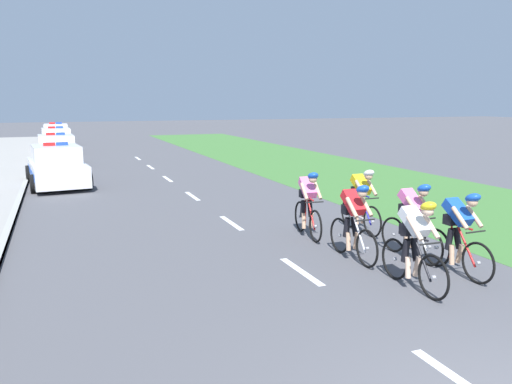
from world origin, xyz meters
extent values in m
cube|color=#9E9E99|center=(-5.22, 14.00, 0.07)|extent=(0.16, 60.00, 0.13)
cube|color=#3D7033|center=(7.25, 14.00, 0.00)|extent=(7.00, 60.00, 0.01)
cube|color=white|center=(0.00, 1.19, 0.00)|extent=(0.14, 1.60, 0.01)
cube|color=white|center=(0.00, 5.19, 0.00)|extent=(0.14, 1.60, 0.01)
cube|color=white|center=(0.00, 9.19, 0.00)|extent=(0.14, 1.60, 0.01)
cube|color=white|center=(0.00, 13.19, 0.00)|extent=(0.14, 1.60, 0.01)
cube|color=white|center=(0.00, 17.19, 0.00)|extent=(0.14, 1.60, 0.01)
cube|color=white|center=(0.00, 21.19, 0.00)|extent=(0.14, 1.60, 0.01)
cube|color=white|center=(0.00, 25.19, 0.00)|extent=(0.14, 1.60, 0.01)
torus|color=black|center=(1.31, 3.25, 0.36)|extent=(0.05, 0.72, 0.72)
cylinder|color=#99999E|center=(1.31, 3.25, 0.36)|extent=(0.06, 0.06, 0.06)
torus|color=black|center=(1.33, 4.25, 0.36)|extent=(0.05, 0.72, 0.72)
cylinder|color=#99999E|center=(1.33, 4.25, 0.36)|extent=(0.06, 0.06, 0.06)
cylinder|color=black|center=(1.32, 3.70, 0.90)|extent=(0.04, 0.55, 0.04)
cylinder|color=black|center=(1.32, 3.52, 0.58)|extent=(0.05, 0.48, 0.63)
cylinder|color=black|center=(1.32, 3.90, 0.60)|extent=(0.04, 0.04, 0.65)
cylinder|color=black|center=(1.31, 3.35, 0.88)|extent=(0.42, 0.03, 0.03)
cube|color=black|center=(1.32, 3.90, 0.94)|extent=(0.10, 0.22, 0.05)
cube|color=white|center=(1.32, 3.77, 1.14)|extent=(0.29, 0.55, 0.45)
cube|color=black|center=(1.32, 3.89, 0.98)|extent=(0.28, 0.20, 0.18)
cylinder|color=black|center=(1.41, 3.84, 0.64)|extent=(0.11, 0.22, 0.40)
cylinder|color=beige|center=(1.41, 3.76, 0.37)|extent=(0.09, 0.16, 0.36)
cylinder|color=black|center=(1.23, 3.84, 0.64)|extent=(0.11, 0.17, 0.40)
cylinder|color=beige|center=(1.23, 3.76, 0.37)|extent=(0.09, 0.12, 0.36)
cylinder|color=beige|center=(1.48, 3.56, 1.09)|extent=(0.08, 0.40, 0.35)
cylinder|color=beige|center=(1.16, 3.56, 1.09)|extent=(0.08, 0.40, 0.35)
sphere|color=beige|center=(1.31, 3.47, 1.38)|extent=(0.19, 0.19, 0.19)
ellipsoid|color=yellow|center=(1.31, 3.46, 1.45)|extent=(0.23, 0.32, 0.24)
torus|color=black|center=(2.50, 3.55, 0.36)|extent=(0.06, 0.72, 0.72)
cylinder|color=#99999E|center=(2.50, 3.55, 0.36)|extent=(0.06, 0.06, 0.06)
torus|color=black|center=(2.48, 4.55, 0.36)|extent=(0.06, 0.72, 0.72)
cylinder|color=#99999E|center=(2.48, 4.55, 0.36)|extent=(0.06, 0.06, 0.06)
cylinder|color=#B21919|center=(2.49, 4.00, 0.90)|extent=(0.05, 0.55, 0.04)
cylinder|color=#B21919|center=(2.50, 3.82, 0.58)|extent=(0.05, 0.48, 0.63)
cylinder|color=#B21919|center=(2.49, 4.20, 0.60)|extent=(0.04, 0.04, 0.65)
cylinder|color=black|center=(2.50, 3.65, 0.88)|extent=(0.42, 0.03, 0.03)
cube|color=black|center=(2.49, 4.20, 0.94)|extent=(0.10, 0.22, 0.05)
cube|color=blue|center=(2.49, 4.07, 1.14)|extent=(0.29, 0.55, 0.45)
cube|color=black|center=(2.49, 4.19, 0.98)|extent=(0.28, 0.20, 0.18)
cylinder|color=black|center=(2.58, 4.14, 0.64)|extent=(0.11, 0.23, 0.40)
cylinder|color=tan|center=(2.58, 4.06, 0.37)|extent=(0.09, 0.16, 0.36)
cylinder|color=black|center=(2.40, 4.14, 0.64)|extent=(0.11, 0.17, 0.40)
cylinder|color=tan|center=(2.40, 4.06, 0.37)|extent=(0.09, 0.12, 0.36)
cylinder|color=tan|center=(2.66, 3.86, 1.09)|extent=(0.08, 0.40, 0.35)
cylinder|color=tan|center=(2.34, 3.86, 1.09)|extent=(0.08, 0.40, 0.35)
sphere|color=tan|center=(2.50, 3.77, 1.38)|extent=(0.19, 0.19, 0.19)
ellipsoid|color=blue|center=(2.50, 3.76, 1.45)|extent=(0.24, 0.32, 0.24)
torus|color=black|center=(1.24, 4.96, 0.36)|extent=(0.05, 0.72, 0.72)
cylinder|color=#99999E|center=(1.24, 4.96, 0.36)|extent=(0.06, 0.06, 0.06)
torus|color=black|center=(1.24, 5.96, 0.36)|extent=(0.05, 0.72, 0.72)
cylinder|color=#99999E|center=(1.24, 5.96, 0.36)|extent=(0.06, 0.06, 0.06)
cylinder|color=silver|center=(1.24, 5.41, 0.90)|extent=(0.04, 0.55, 0.04)
cylinder|color=silver|center=(1.24, 5.24, 0.58)|extent=(0.04, 0.48, 0.63)
cylinder|color=silver|center=(1.24, 5.61, 0.60)|extent=(0.04, 0.04, 0.65)
cylinder|color=black|center=(1.24, 5.06, 0.88)|extent=(0.42, 0.03, 0.03)
cube|color=black|center=(1.24, 5.61, 0.94)|extent=(0.10, 0.22, 0.05)
cube|color=red|center=(1.24, 5.49, 1.14)|extent=(0.28, 0.54, 0.47)
cube|color=black|center=(1.24, 5.60, 0.98)|extent=(0.28, 0.20, 0.18)
cylinder|color=black|center=(1.33, 5.55, 0.64)|extent=(0.11, 0.22, 0.40)
cylinder|color=tan|center=(1.33, 5.47, 0.37)|extent=(0.09, 0.15, 0.36)
cylinder|color=black|center=(1.15, 5.55, 0.64)|extent=(0.11, 0.17, 0.40)
cylinder|color=tan|center=(1.15, 5.47, 0.37)|extent=(0.09, 0.12, 0.36)
cylinder|color=tan|center=(1.40, 5.27, 1.09)|extent=(0.08, 0.40, 0.35)
cylinder|color=tan|center=(1.08, 5.27, 1.09)|extent=(0.08, 0.40, 0.35)
sphere|color=tan|center=(1.24, 5.19, 1.38)|extent=(0.19, 0.19, 0.19)
ellipsoid|color=blue|center=(1.24, 5.18, 1.45)|extent=(0.23, 0.32, 0.24)
torus|color=black|center=(2.38, 4.62, 0.36)|extent=(0.10, 0.73, 0.72)
cylinder|color=#99999E|center=(2.38, 4.62, 0.36)|extent=(0.06, 0.06, 0.06)
torus|color=black|center=(2.31, 5.62, 0.36)|extent=(0.10, 0.73, 0.72)
cylinder|color=#99999E|center=(2.31, 5.62, 0.36)|extent=(0.06, 0.06, 0.06)
cylinder|color=white|center=(2.35, 5.07, 0.90)|extent=(0.08, 0.55, 0.04)
cylinder|color=white|center=(2.36, 4.90, 0.58)|extent=(0.07, 0.48, 0.63)
cylinder|color=white|center=(2.33, 5.27, 0.60)|extent=(0.04, 0.04, 0.65)
cylinder|color=black|center=(2.37, 4.72, 0.88)|extent=(0.42, 0.06, 0.03)
cube|color=black|center=(2.33, 5.27, 0.94)|extent=(0.12, 0.23, 0.05)
cube|color=pink|center=(2.34, 5.15, 1.14)|extent=(0.32, 0.56, 0.47)
cube|color=black|center=(2.33, 5.26, 0.98)|extent=(0.29, 0.22, 0.18)
cylinder|color=black|center=(2.43, 5.22, 0.64)|extent=(0.13, 0.23, 0.40)
cylinder|color=tan|center=(2.43, 5.14, 0.37)|extent=(0.10, 0.16, 0.36)
cylinder|color=black|center=(2.25, 5.21, 0.64)|extent=(0.12, 0.18, 0.40)
cylinder|color=tan|center=(2.25, 5.13, 0.37)|extent=(0.10, 0.13, 0.36)
cylinder|color=tan|center=(2.52, 4.94, 1.09)|extent=(0.10, 0.41, 0.35)
cylinder|color=tan|center=(2.20, 4.92, 1.09)|extent=(0.10, 0.41, 0.35)
sphere|color=tan|center=(2.36, 4.85, 1.38)|extent=(0.19, 0.19, 0.19)
ellipsoid|color=blue|center=(2.36, 4.84, 1.45)|extent=(0.25, 0.33, 0.24)
torus|color=black|center=(1.15, 6.82, 0.36)|extent=(0.13, 0.72, 0.72)
cylinder|color=#99999E|center=(1.15, 6.82, 0.36)|extent=(0.07, 0.07, 0.06)
torus|color=black|center=(1.27, 7.81, 0.36)|extent=(0.13, 0.72, 0.72)
cylinder|color=#99999E|center=(1.27, 7.81, 0.36)|extent=(0.07, 0.07, 0.06)
cylinder|color=#B21919|center=(1.20, 7.27, 0.90)|extent=(0.10, 0.55, 0.04)
cylinder|color=#B21919|center=(1.18, 7.09, 0.58)|extent=(0.10, 0.48, 0.63)
cylinder|color=#B21919|center=(1.23, 7.47, 0.60)|extent=(0.04, 0.04, 0.65)
cylinder|color=black|center=(1.16, 6.92, 0.88)|extent=(0.42, 0.08, 0.03)
cube|color=black|center=(1.23, 7.47, 0.94)|extent=(0.13, 0.23, 0.05)
cube|color=pink|center=(1.21, 7.34, 1.14)|extent=(0.34, 0.58, 0.44)
cube|color=black|center=(1.22, 7.46, 0.98)|extent=(0.30, 0.23, 0.18)
cylinder|color=black|center=(1.31, 7.40, 0.64)|extent=(0.14, 0.23, 0.40)
cylinder|color=tan|center=(1.30, 7.32, 0.37)|extent=(0.11, 0.16, 0.36)
cylinder|color=black|center=(1.13, 7.42, 0.64)|extent=(0.13, 0.18, 0.40)
cylinder|color=tan|center=(1.12, 7.34, 0.37)|extent=(0.10, 0.13, 0.36)
cylinder|color=tan|center=(1.35, 7.11, 1.09)|extent=(0.12, 0.41, 0.35)
cylinder|color=tan|center=(1.03, 7.15, 1.09)|extent=(0.12, 0.41, 0.35)
sphere|color=tan|center=(1.18, 7.04, 1.38)|extent=(0.19, 0.19, 0.19)
ellipsoid|color=blue|center=(1.18, 7.03, 1.45)|extent=(0.27, 0.34, 0.24)
torus|color=black|center=(2.55, 6.73, 0.36)|extent=(0.05, 0.72, 0.72)
cylinder|color=#99999E|center=(2.55, 6.73, 0.36)|extent=(0.06, 0.06, 0.06)
torus|color=black|center=(2.56, 7.73, 0.36)|extent=(0.05, 0.72, 0.72)
cylinder|color=#99999E|center=(2.56, 7.73, 0.36)|extent=(0.06, 0.06, 0.06)
cylinder|color=#1E1E99|center=(2.56, 7.18, 0.90)|extent=(0.04, 0.55, 0.04)
cylinder|color=#1E1E99|center=(2.56, 7.01, 0.58)|extent=(0.04, 0.48, 0.63)
cylinder|color=#1E1E99|center=(2.56, 7.38, 0.60)|extent=(0.04, 0.04, 0.65)
cylinder|color=black|center=(2.55, 6.83, 0.88)|extent=(0.42, 0.03, 0.03)
cube|color=black|center=(2.56, 7.38, 0.94)|extent=(0.10, 0.22, 0.05)
cube|color=yellow|center=(2.56, 7.26, 1.14)|extent=(0.29, 0.55, 0.45)
cube|color=black|center=(2.56, 7.37, 0.98)|extent=(0.28, 0.20, 0.18)
cylinder|color=black|center=(2.65, 7.32, 0.64)|extent=(0.11, 0.22, 0.40)
cylinder|color=tan|center=(2.65, 7.24, 0.37)|extent=(0.09, 0.15, 0.36)
cylinder|color=black|center=(2.47, 7.32, 0.64)|extent=(0.11, 0.17, 0.40)
cylinder|color=tan|center=(2.47, 7.24, 0.37)|extent=(0.09, 0.12, 0.36)
cylinder|color=tan|center=(2.72, 7.04, 1.09)|extent=(0.08, 0.40, 0.35)
cylinder|color=tan|center=(2.40, 7.04, 1.09)|extent=(0.08, 0.40, 0.35)
sphere|color=tan|center=(2.56, 6.96, 1.38)|extent=(0.19, 0.19, 0.19)
ellipsoid|color=white|center=(2.56, 6.95, 1.45)|extent=(0.23, 0.32, 0.24)
cube|color=silver|center=(-4.09, 17.10, 0.52)|extent=(2.17, 4.55, 0.72)
cube|color=silver|center=(-4.08, 17.01, 1.18)|extent=(1.75, 2.24, 0.60)
cube|color=#283342|center=(-4.17, 18.01, 1.16)|extent=(1.44, 0.22, 0.51)
cube|color=#1947B2|center=(-4.97, 17.02, 0.54)|extent=(0.37, 3.72, 0.24)
cube|color=#1947B2|center=(-3.21, 17.19, 0.54)|extent=(0.37, 3.72, 0.24)
cube|color=red|center=(-4.30, 16.98, 1.54)|extent=(0.42, 0.22, 0.11)
cube|color=blue|center=(-3.86, 17.03, 1.54)|extent=(0.42, 0.22, 0.11)
cylinder|color=black|center=(-5.11, 18.38, 0.32)|extent=(0.26, 0.66, 0.64)
cylinder|color=black|center=(-3.32, 18.55, 0.32)|extent=(0.26, 0.66, 0.64)
cylinder|color=black|center=(-4.85, 15.66, 0.32)|extent=(0.26, 0.66, 0.64)
cylinder|color=black|center=(-3.06, 15.83, 0.32)|extent=(0.26, 0.66, 0.64)
cube|color=silver|center=(-4.09, 23.42, 0.52)|extent=(1.95, 4.47, 0.72)
cube|color=silver|center=(-4.08, 23.32, 1.18)|extent=(1.65, 2.17, 0.60)
cube|color=#283342|center=(-4.13, 24.33, 1.16)|extent=(1.44, 0.14, 0.51)
cube|color=#1947B2|center=(-4.97, 23.38, 0.54)|extent=(0.18, 3.74, 0.24)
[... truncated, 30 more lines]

